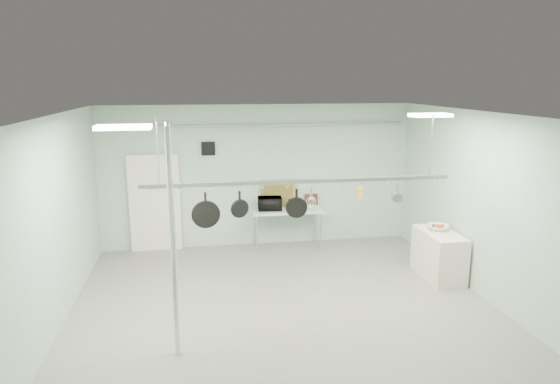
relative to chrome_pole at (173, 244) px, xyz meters
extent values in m
plane|color=gray|center=(1.70, 0.60, -1.60)|extent=(8.00, 8.00, 0.00)
cube|color=silver|center=(1.70, 0.60, 1.59)|extent=(7.00, 8.00, 0.02)
cube|color=#A2C3B3|center=(1.70, 4.59, 0.00)|extent=(7.00, 0.02, 3.20)
cube|color=#A2C3B3|center=(5.19, 0.60, 0.00)|extent=(0.02, 8.00, 3.20)
cube|color=silver|center=(-0.60, 4.54, -0.55)|extent=(1.10, 0.10, 2.20)
cube|color=black|center=(0.60, 4.57, 0.65)|extent=(0.30, 0.04, 0.30)
cylinder|color=gray|center=(1.70, 4.50, 1.15)|extent=(6.60, 0.07, 0.07)
cylinder|color=silver|center=(0.00, 0.00, 0.00)|extent=(0.08, 0.08, 3.20)
cube|color=silver|center=(2.30, 4.20, -0.72)|extent=(1.60, 0.70, 0.05)
cylinder|color=#B7B7BC|center=(1.58, 3.92, -1.17)|extent=(0.04, 0.04, 0.86)
cylinder|color=#B7B7BC|center=(1.58, 4.48, -1.17)|extent=(0.04, 0.04, 0.86)
cylinder|color=#B7B7BC|center=(3.02, 3.92, -1.17)|extent=(0.04, 0.04, 0.86)
cylinder|color=#B7B7BC|center=(3.02, 4.48, -1.17)|extent=(0.04, 0.04, 0.86)
cube|color=beige|center=(4.85, 2.00, -1.15)|extent=(0.60, 1.20, 0.90)
cube|color=#B7B7BC|center=(1.90, 0.90, 0.60)|extent=(4.80, 0.06, 0.06)
cylinder|color=#B7B7BC|center=(-0.20, 0.90, 1.10)|extent=(0.02, 0.02, 0.94)
cylinder|color=#B7B7BC|center=(4.00, 0.90, 1.10)|extent=(0.02, 0.02, 0.94)
cube|color=white|center=(-0.50, -0.20, 1.56)|extent=(0.65, 0.30, 0.05)
cube|color=white|center=(4.10, 1.20, 1.56)|extent=(0.65, 0.30, 0.05)
imported|color=black|center=(1.91, 4.18, -0.55)|extent=(0.54, 0.39, 0.29)
cylinder|color=white|center=(2.39, 4.19, -0.61)|extent=(0.14, 0.14, 0.18)
cube|color=#C18633|center=(2.15, 4.50, -0.41)|extent=(0.78, 0.13, 0.58)
cube|color=#371D13|center=(2.92, 4.50, -0.57)|extent=(0.30, 0.09, 0.25)
imported|color=white|center=(4.88, 2.16, -0.65)|extent=(0.52, 0.52, 0.10)
camera|label=1|loc=(0.36, -6.41, 2.10)|focal=32.00mm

